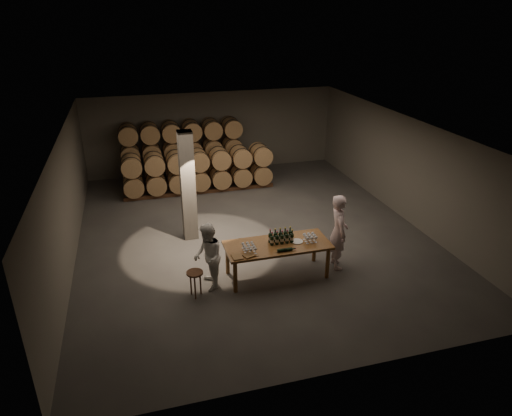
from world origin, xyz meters
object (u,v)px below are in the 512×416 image
object	(u,v)px
plate	(297,241)
person_woman	(208,257)
bottle_cluster	(281,238)
person_man	(338,232)
notebook_near	(249,255)
tasting_table	(277,248)
stool	(195,276)

from	to	relation	value
plate	person_woman	size ratio (longest dim) A/B	0.18
bottle_cluster	person_woman	xyz separation A→B (m)	(-1.86, -0.12, -0.19)
bottle_cluster	person_man	bearing A→B (deg)	-1.45
notebook_near	person_man	xyz separation A→B (m)	(2.46, 0.41, 0.09)
tasting_table	notebook_near	world-z (taller)	notebook_near
person_man	person_woman	xyz separation A→B (m)	(-3.38, -0.08, -0.17)
notebook_near	person_man	world-z (taller)	person_man
person_woman	plate	bearing A→B (deg)	92.00
stool	notebook_near	bearing A→B (deg)	-2.17
stool	bottle_cluster	bearing A→B (deg)	10.07
notebook_near	person_man	size ratio (longest dim) A/B	0.13
plate	stool	distance (m)	2.67
tasting_table	bottle_cluster	bearing A→B (deg)	29.82
tasting_table	person_man	world-z (taller)	person_man
notebook_near	person_man	bearing A→B (deg)	-9.18
bottle_cluster	stool	distance (m)	2.31
bottle_cluster	person_man	world-z (taller)	person_man
notebook_near	person_woman	xyz separation A→B (m)	(-0.92, 0.33, -0.08)
bottle_cluster	plate	distance (m)	0.42
plate	notebook_near	distance (m)	1.38
stool	person_woman	bearing A→B (deg)	37.27
notebook_near	plate	bearing A→B (deg)	-3.08
bottle_cluster	plate	size ratio (longest dim) A/B	2.01
plate	person_man	size ratio (longest dim) A/B	0.15
person_man	person_woman	bearing A→B (deg)	101.03
plate	notebook_near	xyz separation A→B (m)	(-1.33, -0.37, 0.01)
tasting_table	person_woman	distance (m)	1.75
notebook_near	stool	size ratio (longest dim) A/B	0.40
tasting_table	plate	size ratio (longest dim) A/B	8.58
stool	person_man	xyz separation A→B (m)	(3.75, 0.36, 0.47)
bottle_cluster	stool	xyz separation A→B (m)	(-2.23, -0.40, -0.50)
notebook_near	stool	bearing A→B (deg)	159.30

